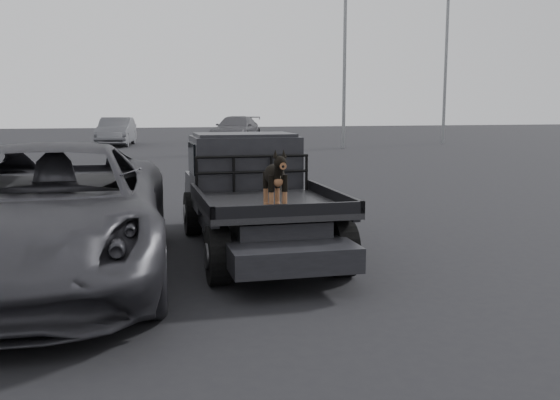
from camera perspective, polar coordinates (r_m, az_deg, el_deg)
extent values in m
plane|color=black|center=(7.89, 3.69, -8.01)|extent=(120.00, 120.00, 0.00)
imported|color=#323237|center=(8.61, -20.33, -1.09)|extent=(3.22, 6.48, 1.77)
imported|color=#515156|center=(37.01, -14.73, 6.08)|extent=(2.32, 5.04, 1.60)
imported|color=#46464B|center=(38.72, -4.03, 6.45)|extent=(4.29, 6.03, 1.62)
cylinder|color=slate|center=(34.09, 6.00, 17.02)|extent=(0.18, 0.18, 14.54)
cylinder|color=slate|center=(39.28, 15.07, 15.65)|extent=(0.18, 0.18, 14.53)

